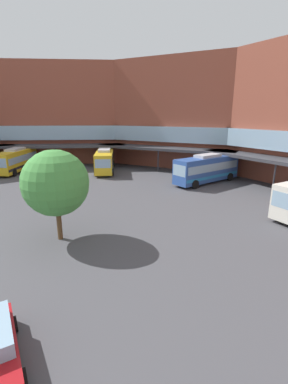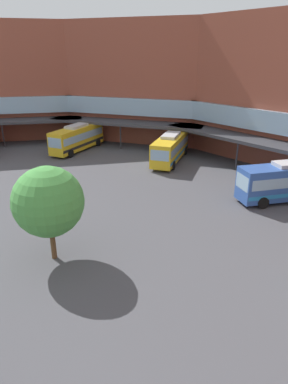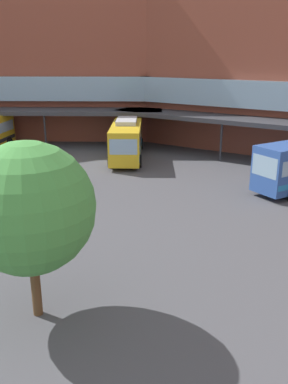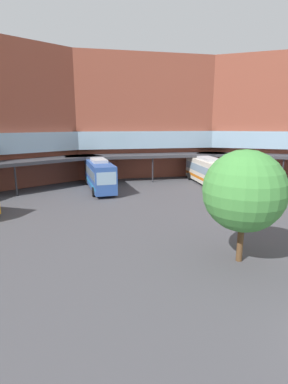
% 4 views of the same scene
% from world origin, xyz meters
% --- Properties ---
extents(station_building, '(88.34, 49.03, 17.94)m').
position_xyz_m(station_building, '(-0.00, 24.45, 8.53)').
color(station_building, brown).
rests_on(station_building, ground).
extents(bus_0, '(9.49, 9.03, 3.62)m').
position_xyz_m(bus_0, '(-15.56, 26.37, 1.83)').
color(bus_0, gold).
rests_on(bus_0, ground).
extents(plaza_tree, '(4.73, 4.73, 6.67)m').
position_xyz_m(plaza_tree, '(1.48, 7.88, 4.29)').
color(plaza_tree, brown).
rests_on(plaza_tree, ground).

